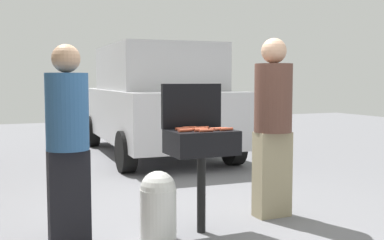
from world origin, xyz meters
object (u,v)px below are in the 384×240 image
Objects in this scene: hot_dog_6 at (201,130)px; parked_minivan at (155,100)px; person_left at (68,137)px; person_right at (273,121)px; hot_dog_5 at (226,129)px; hot_dog_12 at (185,130)px; hot_dog_9 at (201,129)px; propane_tank at (158,205)px; hot_dog_7 at (190,128)px; bbq_grill at (201,146)px; hot_dog_1 at (182,129)px; hot_dog_8 at (197,129)px; hot_dog_11 at (206,130)px; hot_dog_3 at (216,129)px; hot_dog_4 at (201,128)px; hot_dog_0 at (202,128)px; hot_dog_2 at (221,129)px; hot_dog_10 at (185,130)px.

parked_minivan reaches higher than hot_dog_6.
person_right is at bearing 6.97° from person_left.
hot_dog_12 is (-0.36, 0.12, 0.00)m from hot_dog_5.
hot_dog_9 is (0.02, 0.03, 0.00)m from hot_dog_6.
hot_dog_9 reaches higher than propane_tank.
hot_dog_7 is 0.19m from hot_dog_9.
propane_tank is at bearing -172.68° from bbq_grill.
hot_dog_6 is at bearing 16.35° from person_right.
person_left reaches higher than hot_dog_12.
hot_dog_1 is at bearing 83.29° from hot_dog_12.
hot_dog_9 is (-0.22, 0.06, 0.00)m from hot_dog_5.
hot_dog_8 is 0.14m from hot_dog_11.
hot_dog_4 is (-0.10, 0.10, 0.00)m from hot_dog_3.
hot_dog_4 and hot_dog_12 have the same top height.
bbq_grill is at bearing -62.14° from hot_dog_7.
hot_dog_11 is at bearing 78.79° from parked_minivan.
parked_minivan is (0.23, 4.29, 0.03)m from person_right.
hot_dog_5 is at bearing -43.08° from hot_dog_3.
hot_dog_11 is (-0.07, -0.23, 0.00)m from hot_dog_0.
hot_dog_2 is 1.00× the size of hot_dog_5.
hot_dog_6 is 4.71m from parked_minivan.
hot_dog_0 and hot_dog_4 have the same top height.
hot_dog_7 is 0.77m from propane_tank.
hot_dog_3 is 1.00× the size of hot_dog_9.
hot_dog_7 is 1.00× the size of hot_dog_11.
hot_dog_3 is 0.08× the size of person_left.
hot_dog_12 is at bearing 143.59° from hot_dog_6.
hot_dog_6 is 0.75m from propane_tank.
hot_dog_12 is (-0.18, -0.05, 0.00)m from hot_dog_4.
hot_dog_12 is 1.07m from person_right.
hot_dog_4 is 1.00× the size of hot_dog_6.
bbq_grill is at bearing -118.55° from hot_dog_0.
person_right reaches higher than hot_dog_12.
hot_dog_4 is at bearing 78.77° from hot_dog_11.
hot_dog_3 is at bearing -60.24° from hot_dog_0.
person_left is at bearing 0.61° from person_right.
bbq_grill is at bearing 22.55° from hot_dog_10.
hot_dog_7 is at bearing 25.38° from propane_tank.
parked_minivan is at bearing 75.84° from hot_dog_9.
bbq_grill reaches higher than propane_tank.
hot_dog_8 is 0.75m from propane_tank.
hot_dog_4 is at bearing 12.27° from propane_tank.
parked_minivan is (1.28, 4.48, 0.06)m from hot_dog_12.
hot_dog_0 reaches higher than bbq_grill.
propane_tank is (-0.46, -0.10, -0.64)m from hot_dog_4.
hot_dog_5 is 0.38m from hot_dog_10.
hot_dog_11 is (0.04, -0.28, 0.00)m from hot_dog_7.
hot_dog_2 is 0.07× the size of person_right.
person_left is (-0.98, 0.24, -0.04)m from hot_dog_10.
hot_dog_0 is at bearing 46.20° from hot_dog_8.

